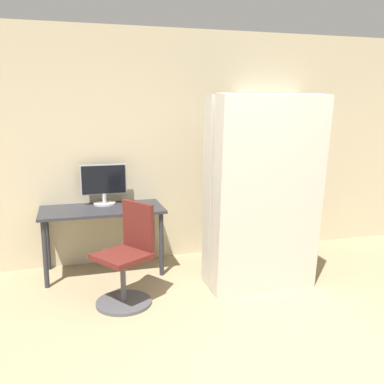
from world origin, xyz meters
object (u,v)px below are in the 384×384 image
at_px(monitor, 104,183).
at_px(mattress_far, 256,191).
at_px(bookshelf, 260,176).
at_px(office_chair, 127,263).
at_px(mattress_near, 269,196).

height_order(monitor, mattress_far, mattress_far).
bearing_deg(bookshelf, monitor, -179.01).
bearing_deg(mattress_far, office_chair, -172.35).
height_order(bookshelf, mattress_far, bookshelf).
height_order(bookshelf, mattress_near, bookshelf).
height_order(monitor, office_chair, monitor).
bearing_deg(mattress_far, mattress_near, -90.00).
height_order(monitor, mattress_near, mattress_near).
height_order(mattress_near, mattress_far, mattress_near).
xyz_separation_m(office_chair, bookshelf, (1.82, 1.04, 0.58)).
distance_m(office_chair, bookshelf, 2.18).
bearing_deg(mattress_far, bookshelf, 62.21).
relative_size(office_chair, mattress_far, 0.49).
bearing_deg(monitor, mattress_near, -37.44).
bearing_deg(monitor, office_chair, -83.78).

